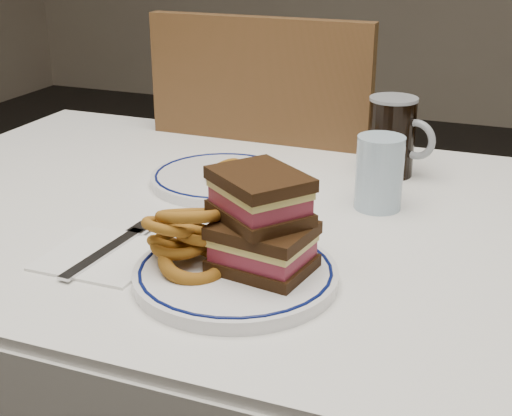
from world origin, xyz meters
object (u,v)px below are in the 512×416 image
(chair_far, at_px, (279,212))
(far_plate, at_px, (223,178))
(main_plate, at_px, (236,274))
(beer_mug, at_px, (393,136))
(reuben_sandwich, at_px, (261,222))

(chair_far, bearing_deg, far_plate, -84.89)
(chair_far, relative_size, main_plate, 3.90)
(main_plate, xyz_separation_m, beer_mug, (0.10, 0.47, 0.06))
(reuben_sandwich, distance_m, beer_mug, 0.46)
(main_plate, bearing_deg, reuben_sandwich, 37.26)
(main_plate, distance_m, reuben_sandwich, 0.07)
(chair_far, relative_size, far_plate, 4.08)
(chair_far, xyz_separation_m, far_plate, (0.03, -0.39, 0.22))
(reuben_sandwich, relative_size, far_plate, 0.61)
(reuben_sandwich, bearing_deg, chair_far, 107.71)
(chair_far, distance_m, far_plate, 0.45)
(chair_far, height_order, far_plate, chair_far)
(main_plate, height_order, reuben_sandwich, reuben_sandwich)
(beer_mug, bearing_deg, reuben_sandwich, -99.10)
(reuben_sandwich, xyz_separation_m, far_plate, (-0.19, 0.30, -0.07))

